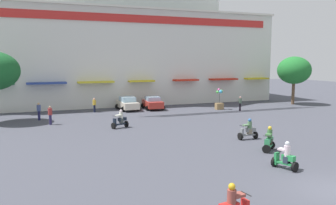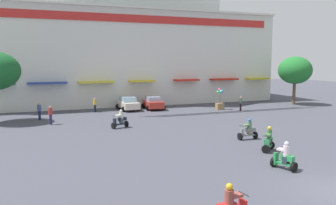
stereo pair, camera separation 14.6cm
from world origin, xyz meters
name	(u,v)px [view 1 (the left image)]	position (x,y,z in m)	size (l,w,h in m)	color
ground_plane	(204,133)	(0.00, 13.00, 0.00)	(128.00, 128.00, 0.00)	#434550
colonial_building	(128,34)	(0.00, 36.36, 9.38)	(38.59, 17.52, 21.95)	silver
plaza_tree_1	(294,70)	(19.04, 24.79, 4.44)	(4.27, 4.27, 6.24)	brown
parked_car_0	(127,103)	(-2.53, 27.48, 0.78)	(2.40, 4.20, 1.55)	beige
parked_car_1	(153,103)	(0.42, 27.12, 0.76)	(2.55, 3.97, 1.49)	#B43128
scooter_rider_0	(269,141)	(1.35, 6.74, 0.65)	(1.36, 1.24, 1.58)	black
scooter_rider_2	(248,131)	(2.00, 9.95, 0.63)	(1.44, 0.54, 1.53)	black
scooter_rider_3	(120,120)	(-5.73, 17.43, 0.65)	(1.55, 1.04, 1.57)	black
scooter_rider_4	(285,158)	(-0.17, 3.43, 0.62)	(0.91, 1.43, 1.52)	black
pedestrian_0	(39,110)	(-12.15, 23.89, 0.97)	(0.41, 0.41, 1.70)	#1C1C48
pedestrian_1	(94,104)	(-6.39, 27.10, 0.90)	(0.52, 0.52, 1.60)	black
pedestrian_2	(240,102)	(9.32, 22.28, 0.95)	(0.41, 0.41, 1.65)	black
pedestrian_3	(50,114)	(-11.22, 21.10, 0.96)	(0.52, 0.52, 1.69)	#2B2651
balloon_vendor_cart	(219,102)	(7.66, 24.09, 0.92)	(0.90, 0.74, 2.46)	#92744B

